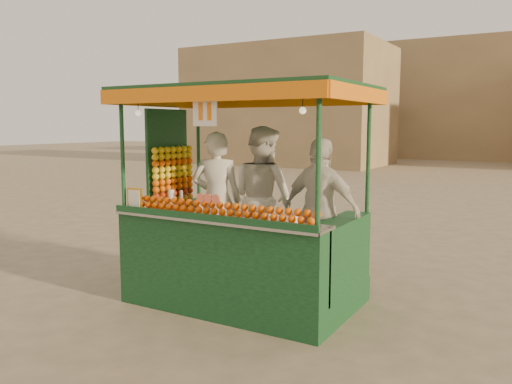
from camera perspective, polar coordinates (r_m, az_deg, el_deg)
The scene contains 7 objects.
ground at distance 6.30m, azimuth -4.34°, elevation -11.25°, with size 90.00×90.00×0.00m, color #695D4B.
building_left at distance 27.85m, azimuth 3.68°, elevation 9.36°, with size 10.00×6.00×6.00m, color #A2835C.
building_center at distance 35.36m, azimuth 21.57°, elevation 9.24°, with size 14.00×7.00×7.00m, color #A2835C.
juice_cart at distance 5.83m, azimuth -2.29°, elevation -4.75°, with size 2.66×1.73×2.42m.
vendor_left at distance 6.28m, azimuth -4.34°, elevation -0.90°, with size 0.71×0.60×1.65m.
vendor_middle at distance 6.25m, azimuth 0.76°, elevation -0.63°, with size 1.00×0.89×1.72m.
vendor_right at distance 5.73m, azimuth 7.15°, elevation -2.02°, with size 0.98×0.52×1.60m.
Camera 1 is at (3.39, -4.92, 2.00)m, focal length 36.43 mm.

